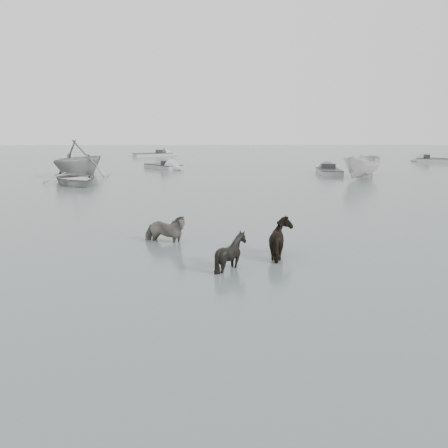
{
  "coord_description": "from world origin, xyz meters",
  "views": [
    {
      "loc": [
        -0.71,
        -14.62,
        4.24
      ],
      "look_at": [
        -0.49,
        0.76,
        1.0
      ],
      "focal_mm": 40.0,
      "sensor_mm": 36.0,
      "label": 1
    }
  ],
  "objects": [
    {
      "name": "skiff_port",
      "position": [
        8.18,
        24.68,
        0.38
      ],
      "size": [
        1.92,
        5.36,
        0.75
      ],
      "primitive_type": null,
      "rotation": [
        0.0,
        0.0,
        1.51
      ],
      "color": "#9FA19F",
      "rests_on": "ground"
    },
    {
      "name": "ground",
      "position": [
        0.0,
        0.0,
        0.0
      ],
      "size": [
        140.0,
        140.0,
        0.0
      ],
      "primitive_type": "plane",
      "color": "#495753",
      "rests_on": "ground"
    },
    {
      "name": "skiff_mid",
      "position": [
        -5.39,
        29.16,
        0.38
      ],
      "size": [
        4.59,
        4.81,
        0.75
      ],
      "primitive_type": null,
      "rotation": [
        0.0,
        0.0,
        -0.83
      ],
      "color": "#9DA09D",
      "rests_on": "ground"
    },
    {
      "name": "rowboat_lead",
      "position": [
        -10.13,
        18.42,
        0.5
      ],
      "size": [
        5.51,
        5.92,
        1.0
      ],
      "primitive_type": "imported",
      "rotation": [
        0.0,
        0.0,
        0.57
      ],
      "color": "#ACACA7",
      "rests_on": "ground"
    },
    {
      "name": "pony_black",
      "position": [
        -0.31,
        -0.72,
        0.66
      ],
      "size": [
        1.39,
        1.28,
        1.31
      ],
      "primitive_type": "imported",
      "rotation": [
        0.0,
        0.0,
        1.78
      ],
      "color": "black",
      "rests_on": "ground"
    },
    {
      "name": "boat_small",
      "position": [
        9.92,
        21.64,
        0.93
      ],
      "size": [
        4.4,
        4.88,
        1.85
      ],
      "primitive_type": "imported",
      "rotation": [
        0.0,
        0.0,
        -0.67
      ],
      "color": "beige",
      "rests_on": "ground"
    },
    {
      "name": "pony_dark",
      "position": [
        1.39,
        0.57,
        0.75
      ],
      "size": [
        1.67,
        1.8,
        1.49
      ],
      "primitive_type": "imported",
      "rotation": [
        0.0,
        0.0,
        1.89
      ],
      "color": "black",
      "rests_on": "ground"
    },
    {
      "name": "skiff_star",
      "position": [
        21.13,
        35.92,
        0.38
      ],
      "size": [
        4.42,
        2.64,
        0.75
      ],
      "primitive_type": null,
      "rotation": [
        0.0,
        0.0,
        2.87
      ],
      "color": "#A4A4A0",
      "rests_on": "ground"
    },
    {
      "name": "rowboat_trail",
      "position": [
        -11.25,
        23.7,
        1.43
      ],
      "size": [
        6.51,
        6.89,
        2.87
      ],
      "primitive_type": "imported",
      "rotation": [
        0.0,
        0.0,
        2.72
      ],
      "color": "#949694",
      "rests_on": "ground"
    },
    {
      "name": "pony_pinto",
      "position": [
        -2.54,
        2.42,
        0.71
      ],
      "size": [
        1.84,
        1.25,
        1.42
      ],
      "primitive_type": "imported",
      "rotation": [
        0.0,
        0.0,
        1.25
      ],
      "color": "black",
      "rests_on": "ground"
    },
    {
      "name": "skiff_far",
      "position": [
        -8.17,
        44.12,
        0.38
      ],
      "size": [
        6.31,
        4.22,
        0.75
      ],
      "primitive_type": null,
      "rotation": [
        0.0,
        0.0,
        0.46
      ],
      "color": "#AEB0AD",
      "rests_on": "ground"
    }
  ]
}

